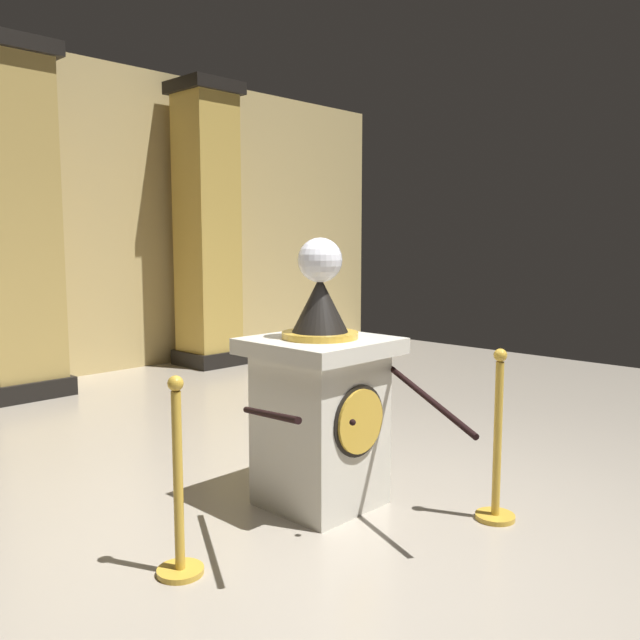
% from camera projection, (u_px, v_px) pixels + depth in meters
% --- Properties ---
extents(ground_plane, '(12.63, 12.63, 0.00)m').
position_uv_depth(ground_plane, '(348.00, 521.00, 4.03)').
color(ground_plane, '#9E9384').
extents(pedestal_clock, '(0.81, 0.81, 1.71)m').
position_uv_depth(pedestal_clock, '(320.00, 402.00, 4.23)').
color(pedestal_clock, beige).
rests_on(pedestal_clock, ground_plane).
extents(stanchion_near, '(0.24, 0.24, 1.03)m').
position_uv_depth(stanchion_near, '(179.00, 506.00, 3.35)').
color(stanchion_near, gold).
rests_on(stanchion_near, ground_plane).
extents(stanchion_far, '(0.24, 0.24, 1.05)m').
position_uv_depth(stanchion_far, '(497.00, 460.00, 4.02)').
color(stanchion_far, gold).
rests_on(stanchion_far, ground_plane).
extents(velvet_rope, '(1.30, 1.29, 0.22)m').
position_uv_depth(velvet_rope, '(353.00, 407.00, 3.63)').
color(velvet_rope, black).
extents(column_right, '(0.79, 0.79, 3.75)m').
position_uv_depth(column_right, '(207.00, 228.00, 8.92)').
color(column_right, black).
rests_on(column_right, ground_plane).
extents(column_centre_rear, '(0.89, 0.89, 3.75)m').
position_uv_depth(column_centre_rear, '(14.00, 224.00, 7.11)').
color(column_centre_rear, black).
rests_on(column_centre_rear, ground_plane).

